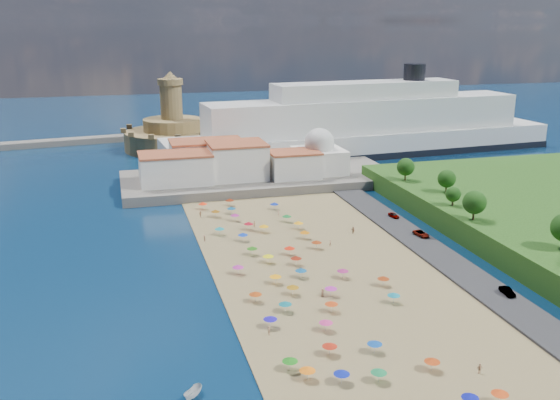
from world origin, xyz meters
name	(u,v)px	position (x,y,z in m)	size (l,w,h in m)	color
ground	(292,266)	(0.00, 0.00, 0.00)	(700.00, 700.00, 0.00)	#071938
terrace	(260,179)	(10.00, 73.00, 1.50)	(90.00, 36.00, 3.00)	#59544C
jetty	(181,162)	(-12.00, 108.00, 1.20)	(18.00, 70.00, 2.40)	#59544C
waterfront_buildings	(220,162)	(-3.05, 73.64, 7.88)	(57.00, 29.00, 11.00)	silver
domed_building	(319,155)	(30.00, 71.00, 8.97)	(16.00, 16.00, 15.00)	silver
fortress	(173,134)	(-12.00, 138.00, 6.68)	(40.00, 40.00, 32.40)	olive
cruise_ship	(365,129)	(61.46, 107.46, 10.55)	(164.21, 36.58, 35.60)	black
beach_parasols	(300,278)	(-1.69, -11.44, 2.15)	(31.51, 118.68, 2.20)	gray
beachgoers	(283,242)	(1.43, 12.36, 1.13)	(38.41, 90.55, 1.89)	tan
parked_cars	(434,242)	(36.00, 2.59, 1.36)	(2.95, 55.60, 1.38)	gray
hillside_trees	(510,213)	(49.59, -6.25, 10.08)	(13.41, 104.78, 7.73)	#382314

